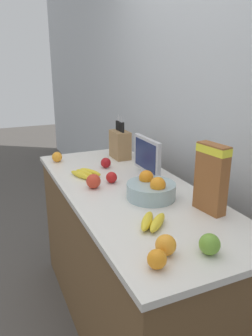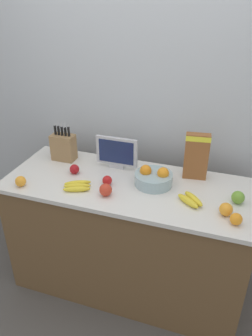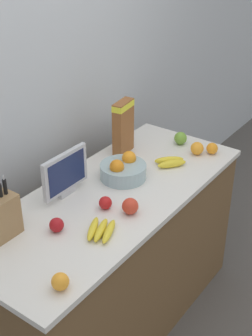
{
  "view_description": "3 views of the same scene",
  "coord_description": "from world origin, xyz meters",
  "px_view_note": "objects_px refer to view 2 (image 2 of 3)",
  "views": [
    {
      "loc": [
        1.54,
        -0.7,
        1.6
      ],
      "look_at": [
        -0.02,
        -0.01,
        1.04
      ],
      "focal_mm": 35.0,
      "sensor_mm": 36.0,
      "label": 1
    },
    {
      "loc": [
        0.59,
        -1.79,
        2.08
      ],
      "look_at": [
        -0.01,
        -0.0,
        1.04
      ],
      "focal_mm": 35.0,
      "sensor_mm": 36.0,
      "label": 2
    },
    {
      "loc": [
        -1.61,
        -1.26,
        2.23
      ],
      "look_at": [
        0.1,
        -0.02,
        1.04
      ],
      "focal_mm": 50.0,
      "sensor_mm": 36.0,
      "label": 3
    }
  ],
  "objects_px": {
    "knife_block": "(64,147)",
    "banana_bunch_left": "(191,200)",
    "cereal_box": "(196,155)",
    "orange_mid_left": "(21,181)",
    "fruit_bowl": "(154,178)",
    "apple_rightmost": "(107,180)",
    "banana_bunch_right": "(77,186)",
    "small_monitor": "(117,152)",
    "apple_rear": "(238,197)",
    "orange_mid_right": "(236,219)",
    "apple_middle": "(106,190)",
    "apple_front": "(74,169)",
    "orange_near_bowl": "(226,209)"
  },
  "relations": [
    {
      "from": "knife_block",
      "to": "small_monitor",
      "type": "xyz_separation_m",
      "value": [
        0.43,
        -0.01,
        0.03
      ]
    },
    {
      "from": "apple_rear",
      "to": "banana_bunch_right",
      "type": "bearing_deg",
      "value": -170.58
    },
    {
      "from": "knife_block",
      "to": "cereal_box",
      "type": "height_order",
      "value": "cereal_box"
    },
    {
      "from": "small_monitor",
      "to": "orange_near_bowl",
      "type": "xyz_separation_m",
      "value": [
        0.79,
        -0.33,
        -0.09
      ]
    },
    {
      "from": "apple_rightmost",
      "to": "apple_front",
      "type": "xyz_separation_m",
      "value": [
        -0.27,
        0.07,
        0.0
      ]
    },
    {
      "from": "banana_bunch_left",
      "to": "orange_mid_left",
      "type": "relative_size",
      "value": 2.58
    },
    {
      "from": "cereal_box",
      "to": "fruit_bowl",
      "type": "bearing_deg",
      "value": -151.46
    },
    {
      "from": "small_monitor",
      "to": "orange_mid_left",
      "type": "relative_size",
      "value": 4.26
    },
    {
      "from": "apple_middle",
      "to": "orange_mid_left",
      "type": "bearing_deg",
      "value": -172.5
    },
    {
      "from": "orange_mid_left",
      "to": "orange_mid_right",
      "type": "xyz_separation_m",
      "value": [
        1.37,
        0.04,
        -0.0
      ]
    },
    {
      "from": "small_monitor",
      "to": "apple_rear",
      "type": "xyz_separation_m",
      "value": [
        0.85,
        -0.18,
        -0.09
      ]
    },
    {
      "from": "apple_rear",
      "to": "cereal_box",
      "type": "bearing_deg",
      "value": 143.07
    },
    {
      "from": "cereal_box",
      "to": "apple_rear",
      "type": "xyz_separation_m",
      "value": [
        0.3,
        -0.22,
        -0.14
      ]
    },
    {
      "from": "banana_bunch_right",
      "to": "apple_middle",
      "type": "xyz_separation_m",
      "value": [
        0.21,
        -0.02,
        0.02
      ]
    },
    {
      "from": "small_monitor",
      "to": "fruit_bowl",
      "type": "bearing_deg",
      "value": -23.3
    },
    {
      "from": "orange_mid_left",
      "to": "fruit_bowl",
      "type": "bearing_deg",
      "value": 20.09
    },
    {
      "from": "knife_block",
      "to": "orange_mid_right",
      "type": "relative_size",
      "value": 4.5
    },
    {
      "from": "apple_front",
      "to": "orange_mid_left",
      "type": "bearing_deg",
      "value": -134.62
    },
    {
      "from": "orange_mid_left",
      "to": "apple_middle",
      "type": "bearing_deg",
      "value": 7.5
    },
    {
      "from": "banana_bunch_right",
      "to": "orange_near_bowl",
      "type": "bearing_deg",
      "value": 0.94
    },
    {
      "from": "orange_mid_left",
      "to": "cereal_box",
      "type": "bearing_deg",
      "value": 24.14
    },
    {
      "from": "knife_block",
      "to": "banana_bunch_right",
      "type": "relative_size",
      "value": 1.53
    },
    {
      "from": "cereal_box",
      "to": "orange_mid_left",
      "type": "xyz_separation_m",
      "value": [
        -1.07,
        -0.48,
        -0.14
      ]
    },
    {
      "from": "fruit_bowl",
      "to": "apple_rear",
      "type": "relative_size",
      "value": 3.18
    },
    {
      "from": "orange_mid_left",
      "to": "orange_mid_right",
      "type": "height_order",
      "value": "orange_mid_left"
    },
    {
      "from": "banana_bunch_right",
      "to": "orange_mid_right",
      "type": "distance_m",
      "value": 1.0
    },
    {
      "from": "fruit_bowl",
      "to": "orange_near_bowl",
      "type": "relative_size",
      "value": 3.23
    },
    {
      "from": "fruit_bowl",
      "to": "apple_rear",
      "type": "xyz_separation_m",
      "value": [
        0.54,
        -0.04,
        -0.01
      ]
    },
    {
      "from": "knife_block",
      "to": "apple_rightmost",
      "type": "xyz_separation_m",
      "value": [
        0.45,
        -0.24,
        -0.07
      ]
    },
    {
      "from": "knife_block",
      "to": "fruit_bowl",
      "type": "height_order",
      "value": "knife_block"
    },
    {
      "from": "apple_rear",
      "to": "apple_middle",
      "type": "bearing_deg",
      "value": -167.08
    },
    {
      "from": "small_monitor",
      "to": "apple_front",
      "type": "relative_size",
      "value": 4.47
    },
    {
      "from": "banana_bunch_right",
      "to": "orange_mid_left",
      "type": "distance_m",
      "value": 0.38
    },
    {
      "from": "orange_mid_left",
      "to": "apple_rightmost",
      "type": "bearing_deg",
      "value": 20.24
    },
    {
      "from": "apple_rear",
      "to": "orange_near_bowl",
      "type": "relative_size",
      "value": 1.01
    },
    {
      "from": "fruit_bowl",
      "to": "orange_mid_right",
      "type": "relative_size",
      "value": 3.65
    },
    {
      "from": "apple_rightmost",
      "to": "orange_mid_right",
      "type": "relative_size",
      "value": 0.94
    },
    {
      "from": "fruit_bowl",
      "to": "apple_rightmost",
      "type": "relative_size",
      "value": 3.88
    },
    {
      "from": "banana_bunch_right",
      "to": "banana_bunch_left",
      "type": "bearing_deg",
      "value": 5.71
    },
    {
      "from": "small_monitor",
      "to": "orange_mid_right",
      "type": "height_order",
      "value": "small_monitor"
    },
    {
      "from": "knife_block",
      "to": "banana_bunch_left",
      "type": "height_order",
      "value": "knife_block"
    },
    {
      "from": "banana_bunch_right",
      "to": "orange_mid_left",
      "type": "relative_size",
      "value": 2.84
    },
    {
      "from": "banana_bunch_right",
      "to": "apple_middle",
      "type": "height_order",
      "value": "apple_middle"
    },
    {
      "from": "apple_front",
      "to": "orange_mid_left",
      "type": "distance_m",
      "value": 0.37
    },
    {
      "from": "fruit_bowl",
      "to": "apple_middle",
      "type": "distance_m",
      "value": 0.34
    },
    {
      "from": "banana_bunch_right",
      "to": "orange_mid_right",
      "type": "height_order",
      "value": "orange_mid_right"
    },
    {
      "from": "apple_rightmost",
      "to": "apple_rear",
      "type": "height_order",
      "value": "apple_rear"
    },
    {
      "from": "banana_bunch_right",
      "to": "apple_rightmost",
      "type": "xyz_separation_m",
      "value": [
        0.17,
        0.11,
        0.01
      ]
    },
    {
      "from": "knife_block",
      "to": "apple_middle",
      "type": "relative_size",
      "value": 3.84
    },
    {
      "from": "fruit_bowl",
      "to": "apple_rightmost",
      "type": "bearing_deg",
      "value": -160.21
    }
  ]
}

